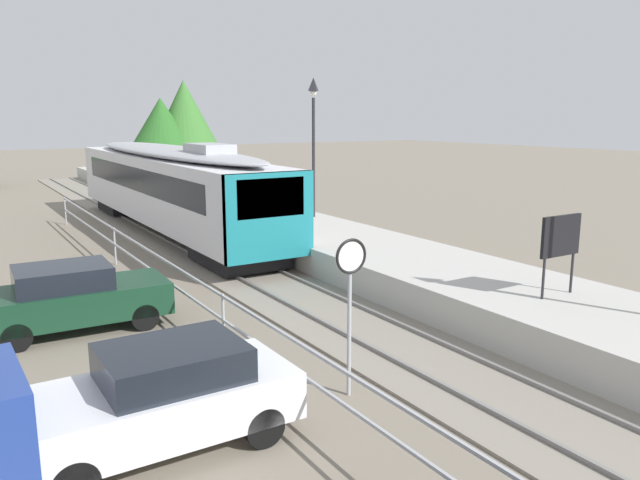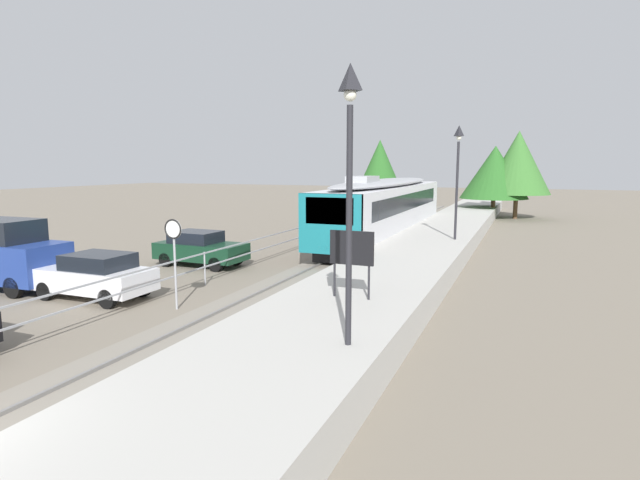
{
  "view_description": "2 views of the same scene",
  "coord_description": "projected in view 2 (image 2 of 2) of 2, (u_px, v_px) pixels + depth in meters",
  "views": [
    {
      "loc": [
        -7.95,
        0.73,
        4.78
      ],
      "look_at": [
        0.4,
        14.2,
        1.6
      ],
      "focal_mm": 34.49,
      "sensor_mm": 36.0,
      "label": 1
    },
    {
      "loc": [
        7.61,
        -3.43,
        4.39
      ],
      "look_at": [
        0.4,
        14.2,
        1.6
      ],
      "focal_mm": 28.55,
      "sensor_mm": 36.0,
      "label": 2
    }
  ],
  "objects": [
    {
      "name": "platform_notice_board",
      "position": [
        352.0,
        250.0,
        13.37
      ],
      "size": [
        1.2,
        0.08,
        1.8
      ],
      "color": "#232328",
      "rests_on": "station_platform"
    },
    {
      "name": "commuter_train",
      "position": [
        386.0,
        205.0,
        29.42
      ],
      "size": [
        2.82,
        18.28,
        3.74
      ],
      "color": "silver",
      "rests_on": "track_rails"
    },
    {
      "name": "tree_distant_left",
      "position": [
        380.0,
        166.0,
        53.41
      ],
      "size": [
        4.8,
        4.8,
        7.09
      ],
      "color": "brown",
      "rests_on": "ground"
    },
    {
      "name": "parked_hatchback_dark_green",
      "position": [
        200.0,
        248.0,
        22.39
      ],
      "size": [
        4.05,
        1.88,
        1.53
      ],
      "color": "#143823",
      "rests_on": "ground"
    },
    {
      "name": "platform_lamp_near_end",
      "position": [
        350.0,
        153.0,
        9.48
      ],
      "size": [
        0.34,
        0.34,
        5.35
      ],
      "color": "#232328",
      "rests_on": "station_platform"
    },
    {
      "name": "carpark_fence",
      "position": [
        205.0,
        261.0,
        18.72
      ],
      "size": [
        0.06,
        36.06,
        1.25
      ],
      "color": "#9EA0A5",
      "rests_on": "ground"
    },
    {
      "name": "tree_behind_station_far",
      "position": [
        518.0,
        163.0,
        41.84
      ],
      "size": [
        5.32,
        5.32,
        7.23
      ],
      "color": "brown",
      "rests_on": "ground"
    },
    {
      "name": "track_rails",
      "position": [
        369.0,
        249.0,
        26.77
      ],
      "size": [
        3.2,
        60.0,
        0.14
      ],
      "color": "gray",
      "rests_on": "ground"
    },
    {
      "name": "station_platform",
      "position": [
        431.0,
        245.0,
        25.49
      ],
      "size": [
        3.9,
        60.0,
        0.9
      ],
      "primitive_type": "cube",
      "color": "#B7B5AD",
      "rests_on": "ground"
    },
    {
      "name": "speed_limit_sign",
      "position": [
        174.0,
        241.0,
        15.37
      ],
      "size": [
        0.61,
        0.1,
        2.81
      ],
      "color": "#9EA0A5",
      "rests_on": "ground"
    },
    {
      "name": "tree_behind_carpark",
      "position": [
        495.0,
        172.0,
        42.29
      ],
      "size": [
        5.56,
        5.56,
        6.03
      ],
      "color": "brown",
      "rests_on": "ground"
    },
    {
      "name": "parked_hatchback_white",
      "position": [
        95.0,
        275.0,
        16.84
      ],
      "size": [
        4.02,
        1.79,
        1.53
      ],
      "color": "white",
      "rests_on": "ground"
    },
    {
      "name": "platform_lamp_mid_platform",
      "position": [
        458.0,
        161.0,
        23.76
      ],
      "size": [
        0.34,
        0.34,
        5.35
      ],
      "color": "#232328",
      "rests_on": "station_platform"
    },
    {
      "name": "ground_plane",
      "position": [
        316.0,
        246.0,
        27.9
      ],
      "size": [
        160.0,
        160.0,
        0.0
      ],
      "primitive_type": "plane",
      "color": "slate"
    }
  ]
}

